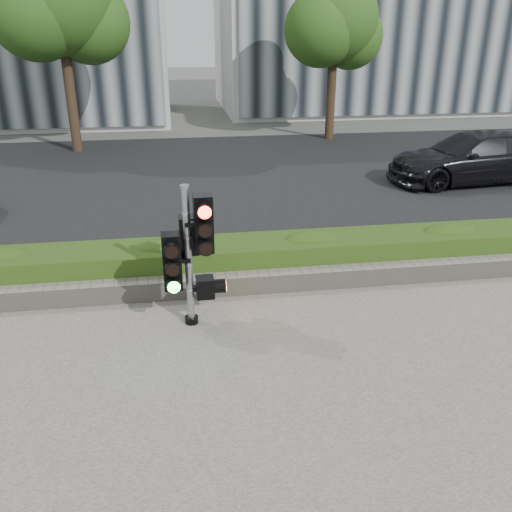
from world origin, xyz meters
name	(u,v)px	position (x,y,z in m)	size (l,w,h in m)	color
ground	(253,353)	(0.00, 0.00, 0.00)	(120.00, 120.00, 0.00)	#51514C
sidewalk	(289,488)	(0.00, -2.50, 0.01)	(16.00, 11.00, 0.03)	#9E9389
road	(206,177)	(0.00, 10.00, 0.01)	(60.00, 13.00, 0.02)	black
curb	(229,262)	(0.00, 3.15, 0.06)	(60.00, 0.25, 0.12)	gray
stone_wall	(237,283)	(0.00, 1.90, 0.20)	(12.00, 0.32, 0.34)	gray
hedge	(232,260)	(0.00, 2.55, 0.37)	(12.00, 1.00, 0.68)	#4F7624
tree_left	(59,3)	(-4.52, 14.56, 5.04)	(4.61, 4.03, 7.34)	black
tree_right	(334,22)	(5.48, 15.55, 4.48)	(4.10, 3.58, 6.53)	black
traffic_signal	(190,249)	(-0.80, 0.99, 1.26)	(0.77, 0.56, 2.22)	black
car_dark	(472,158)	(7.76, 8.20, 0.74)	(2.03, 4.99, 1.45)	black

